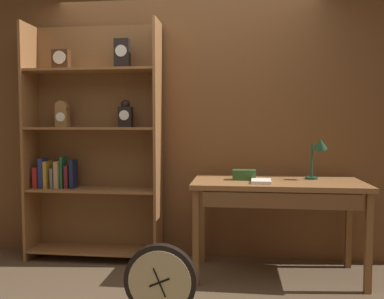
{
  "coord_description": "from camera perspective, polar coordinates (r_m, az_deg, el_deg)",
  "views": [
    {
      "loc": [
        0.51,
        -2.58,
        1.29
      ],
      "look_at": [
        0.11,
        0.84,
        1.08
      ],
      "focal_mm": 37.26,
      "sensor_mm": 36.0,
      "label": 1
    }
  ],
  "objects": [
    {
      "name": "desk_lamp",
      "position": [
        3.59,
        17.61,
        -0.15
      ],
      "size": [
        0.19,
        0.19,
        0.38
      ],
      "color": "#1E472D",
      "rests_on": "workbench"
    },
    {
      "name": "open_repair_manual",
      "position": [
        3.32,
        9.87,
        -4.49
      ],
      "size": [
        0.17,
        0.23,
        0.02
      ],
      "primitive_type": "cube",
      "rotation": [
        0.0,
        0.0,
        -0.04
      ],
      "color": "silver",
      "rests_on": "workbench"
    },
    {
      "name": "bookshelf",
      "position": [
        3.94,
        -14.11,
        0.68
      ],
      "size": [
        1.28,
        0.33,
        2.25
      ],
      "color": "brown",
      "rests_on": "ground"
    },
    {
      "name": "workbench",
      "position": [
        3.44,
        12.15,
        -6.01
      ],
      "size": [
        1.43,
        0.66,
        0.82
      ],
      "color": "brown",
      "rests_on": "ground"
    },
    {
      "name": "round_clock_large",
      "position": [
        2.74,
        -4.54,
        -18.48
      ],
      "size": [
        0.48,
        0.11,
        0.52
      ],
      "color": "black",
      "rests_on": "ground"
    },
    {
      "name": "toolbox_small",
      "position": [
        3.47,
        7.47,
        -3.61
      ],
      "size": [
        0.2,
        0.12,
        0.09
      ],
      "primitive_type": "cube",
      "color": "#2D5123",
      "rests_on": "workbench"
    },
    {
      "name": "back_wood_panel",
      "position": [
        3.89,
        -0.88,
        3.65
      ],
      "size": [
        4.8,
        0.05,
        2.6
      ],
      "primitive_type": "cube",
      "color": "brown",
      "rests_on": "ground"
    }
  ]
}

